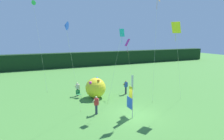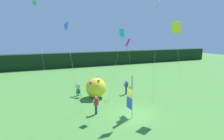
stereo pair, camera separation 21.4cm
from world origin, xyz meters
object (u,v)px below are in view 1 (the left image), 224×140
(person_mid_field, at_px, (126,87))
(kite_green_delta_4, at_px, (33,4))
(folding_chair, at_px, (78,93))
(kite_cyan_diamond_3, at_px, (121,39))
(person_near_banner, at_px, (77,89))
(inflatable_balloon, at_px, (96,88))
(kite_yellow_diamond_1, at_px, (176,31))
(kite_orange_diamond_2, at_px, (157,2))
(banner_flag, at_px, (131,97))
(kite_magenta_diamond_5, at_px, (128,45))
(kite_blue_delta_0, at_px, (66,27))
(person_far_left, at_px, (96,105))

(person_mid_field, bearing_deg, kite_green_delta_4, 150.93)
(folding_chair, distance_m, kite_cyan_diamond_3, 8.47)
(person_near_banner, bearing_deg, inflatable_balloon, -41.45)
(person_near_banner, xyz_separation_m, person_mid_field, (5.55, -1.71, 0.05))
(person_mid_field, distance_m, kite_yellow_diamond_1, 9.15)
(kite_yellow_diamond_1, xyz_separation_m, kite_orange_diamond_2, (-1.28, 1.28, 2.61))
(person_mid_field, relative_size, kite_yellow_diamond_1, 0.21)
(banner_flag, relative_size, person_mid_field, 2.23)
(kite_cyan_diamond_3, bearing_deg, person_mid_field, 55.65)
(folding_chair, bearing_deg, kite_yellow_diamond_1, -44.03)
(person_near_banner, bearing_deg, kite_yellow_diamond_1, -47.25)
(inflatable_balloon, xyz_separation_m, kite_yellow_diamond_1, (5.56, -6.36, 6.25))
(folding_chair, distance_m, kite_yellow_diamond_1, 12.40)
(kite_yellow_diamond_1, xyz_separation_m, kite_magenta_diamond_5, (-1.37, 6.61, -1.47))
(person_mid_field, xyz_separation_m, kite_yellow_diamond_1, (1.76, -6.19, 6.51))
(kite_blue_delta_0, xyz_separation_m, kite_yellow_diamond_1, (9.73, -0.38, -0.22))
(banner_flag, bearing_deg, person_far_left, 145.74)
(banner_flag, relative_size, folding_chair, 4.29)
(banner_flag, height_order, folding_chair, banner_flag)
(kite_cyan_diamond_3, bearing_deg, inflatable_balloon, 105.25)
(kite_yellow_diamond_1, height_order, kite_orange_diamond_2, kite_orange_diamond_2)
(folding_chair, xyz_separation_m, kite_cyan_diamond_3, (2.96, -4.90, 6.24))
(person_near_banner, bearing_deg, kite_blue_delta_0, -107.93)
(person_far_left, relative_size, kite_yellow_diamond_1, 0.21)
(folding_chair, distance_m, kite_blue_delta_0, 10.11)
(person_near_banner, distance_m, inflatable_balloon, 2.34)
(banner_flag, xyz_separation_m, inflatable_balloon, (-1.09, 6.23, -0.66))
(person_mid_field, height_order, kite_yellow_diamond_1, kite_yellow_diamond_1)
(person_far_left, bearing_deg, kite_cyan_diamond_3, 8.23)
(inflatable_balloon, bearing_deg, folding_chair, 156.63)
(kite_yellow_diamond_1, distance_m, kite_magenta_diamond_5, 6.90)
(kite_yellow_diamond_1, xyz_separation_m, kite_green_delta_4, (-11.37, 11.53, 3.29))
(kite_green_delta_4, bearing_deg, kite_yellow_diamond_1, -45.41)
(person_mid_field, height_order, inflatable_balloon, inflatable_balloon)
(kite_orange_diamond_2, height_order, kite_cyan_diamond_3, kite_orange_diamond_2)
(person_far_left, bearing_deg, person_near_banner, 92.47)
(banner_flag, bearing_deg, kite_blue_delta_0, 177.30)
(banner_flag, relative_size, kite_blue_delta_0, 0.48)
(person_near_banner, relative_size, folding_chair, 1.82)
(person_near_banner, height_order, kite_orange_diamond_2, kite_orange_diamond_2)
(person_near_banner, distance_m, person_mid_field, 5.80)
(inflatable_balloon, xyz_separation_m, folding_chair, (-1.84, 0.80, -0.66))
(kite_yellow_diamond_1, bearing_deg, kite_cyan_diamond_3, 153.04)
(person_far_left, height_order, kite_green_delta_4, kite_green_delta_4)
(kite_orange_diamond_2, distance_m, kite_magenta_diamond_5, 6.70)
(kite_blue_delta_0, distance_m, kite_cyan_diamond_3, 5.69)
(kite_blue_delta_0, xyz_separation_m, kite_green_delta_4, (-1.63, 11.15, 3.07))
(person_near_banner, bearing_deg, kite_green_delta_4, 138.21)
(person_mid_field, relative_size, folding_chair, 1.92)
(kite_cyan_diamond_3, relative_size, kite_magenta_diamond_5, 1.15)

